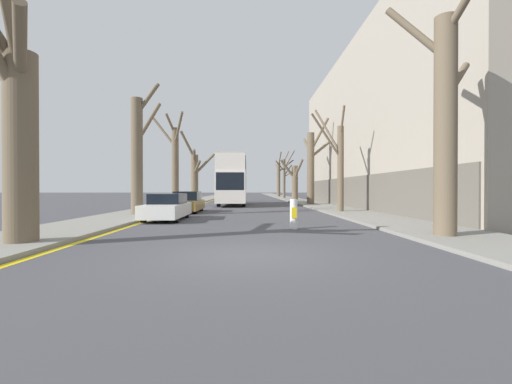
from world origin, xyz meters
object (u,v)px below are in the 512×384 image
(street_tree_right_2, at_px, (312,165))
(street_tree_right_4, at_px, (285,176))
(traffic_bollard, at_px, (294,214))
(street_tree_right_3, at_px, (294,180))
(parked_car_1, at_px, (187,202))
(street_tree_left_1, at_px, (138,151))
(street_tree_left_3, at_px, (195,174))
(street_tree_left_0, at_px, (16,123))
(street_tree_right_1, at_px, (339,163))
(street_tree_right_0, at_px, (446,116))
(double_decker_bus, at_px, (233,178))
(street_tree_right_5, at_px, (279,178))
(parked_car_0, at_px, (167,207))
(street_tree_left_2, at_px, (175,162))

(street_tree_right_2, xyz_separation_m, street_tree_right_4, (-0.06, 23.39, -0.13))
(street_tree_right_4, relative_size, traffic_bollard, 6.84)
(street_tree_right_3, relative_size, parked_car_1, 1.23)
(street_tree_left_1, xyz_separation_m, street_tree_left_3, (-0.00, 20.84, -0.43))
(street_tree_left_0, distance_m, street_tree_right_1, 17.46)
(street_tree_right_1, relative_size, street_tree_right_3, 1.29)
(street_tree_right_0, xyz_separation_m, traffic_bollard, (-4.28, 2.85, -3.20))
(street_tree_right_3, bearing_deg, double_decker_bus, -123.99)
(street_tree_left_0, relative_size, double_decker_bus, 0.68)
(street_tree_right_2, bearing_deg, street_tree_right_5, 89.98)
(parked_car_0, bearing_deg, street_tree_right_5, 78.50)
(street_tree_left_2, xyz_separation_m, street_tree_right_3, (12.40, 14.30, -1.22))
(street_tree_left_0, distance_m, double_decker_bus, 24.29)
(street_tree_left_1, height_order, street_tree_right_1, street_tree_left_1)
(street_tree_left_0, relative_size, street_tree_left_2, 0.90)
(street_tree_right_2, xyz_separation_m, street_tree_right_5, (0.01, 34.36, -0.02))
(street_tree_left_0, distance_m, street_tree_left_1, 10.37)
(street_tree_right_0, distance_m, double_decker_bus, 24.00)
(street_tree_left_0, xyz_separation_m, parked_car_0, (2.16, 7.85, -2.65))
(street_tree_left_1, distance_m, parked_car_1, 4.92)
(street_tree_left_1, distance_m, parked_car_0, 4.55)
(street_tree_left_2, distance_m, street_tree_right_3, 18.97)
(street_tree_right_5, distance_m, traffic_bollard, 54.22)
(street_tree_right_0, relative_size, parked_car_1, 1.96)
(street_tree_right_4, height_order, parked_car_0, street_tree_right_4)
(street_tree_left_1, height_order, street_tree_right_5, street_tree_right_5)
(street_tree_right_1, distance_m, street_tree_right_3, 22.30)
(street_tree_right_1, xyz_separation_m, street_tree_right_3, (0.18, 22.29, -0.53))
(street_tree_left_0, bearing_deg, parked_car_1, 80.91)
(street_tree_left_0, height_order, street_tree_right_4, street_tree_right_4)
(street_tree_right_2, bearing_deg, street_tree_left_2, -167.08)
(street_tree_right_0, bearing_deg, street_tree_right_1, 90.89)
(street_tree_left_2, distance_m, traffic_bollard, 18.89)
(street_tree_right_3, bearing_deg, parked_car_0, -110.39)
(street_tree_right_3, bearing_deg, parked_car_1, -115.18)
(street_tree_left_0, xyz_separation_m, street_tree_right_0, (12.23, 1.05, 0.50))
(parked_car_1, bearing_deg, street_tree_left_3, 97.15)
(street_tree_right_4, distance_m, double_decker_bus, 24.28)
(street_tree_right_0, xyz_separation_m, parked_car_1, (-10.07, 12.48, -3.12))
(double_decker_bus, height_order, traffic_bollard, double_decker_bus)
(street_tree_right_0, relative_size, street_tree_right_5, 0.97)
(street_tree_left_3, distance_m, street_tree_right_1, 22.17)
(street_tree_right_2, bearing_deg, parked_car_1, -135.54)
(street_tree_right_2, bearing_deg, street_tree_left_3, 148.05)
(street_tree_left_0, bearing_deg, street_tree_right_2, 62.33)
(street_tree_left_0, relative_size, street_tree_right_4, 0.92)
(street_tree_left_0, height_order, double_decker_bus, street_tree_left_0)
(street_tree_left_0, height_order, street_tree_left_3, street_tree_left_3)
(street_tree_right_4, xyz_separation_m, street_tree_right_5, (0.07, 10.97, 0.10))
(street_tree_left_0, height_order, street_tree_right_0, street_tree_right_0)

